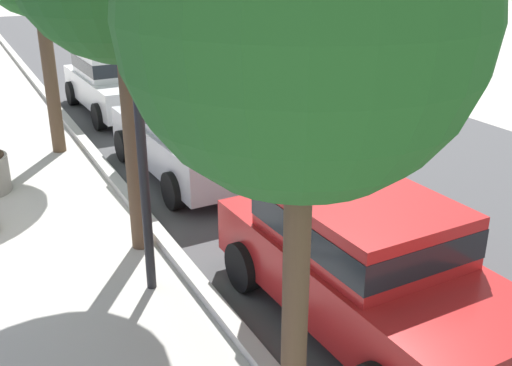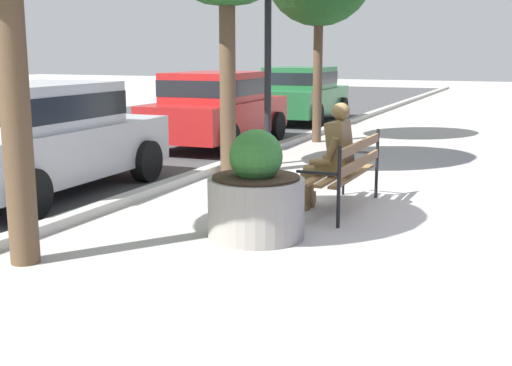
# 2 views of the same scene
# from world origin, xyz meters

# --- Properties ---
(ground_plane) EXTENTS (80.00, 80.00, 0.00)m
(ground_plane) POSITION_xyz_m (0.00, 0.00, 0.00)
(ground_plane) COLOR #ADA8A0
(curb_stone) EXTENTS (60.00, 0.20, 0.12)m
(curb_stone) POSITION_xyz_m (0.00, 2.90, 0.06)
(curb_stone) COLOR #B2AFA8
(curb_stone) RESTS_ON ground
(park_bench) EXTENTS (1.81, 0.55, 0.95)m
(park_bench) POSITION_xyz_m (-0.02, 0.12, 0.54)
(park_bench) COLOR olive
(park_bench) RESTS_ON ground
(bronze_statue_seated) EXTENTS (0.66, 0.76, 1.37)m
(bronze_statue_seated) POSITION_xyz_m (-0.13, 0.33, 0.67)
(bronze_statue_seated) COLOR brown
(bronze_statue_seated) RESTS_ON ground
(concrete_planter) EXTENTS (1.04, 1.04, 1.18)m
(concrete_planter) POSITION_xyz_m (-1.63, 0.67, 0.45)
(concrete_planter) COLOR gray
(concrete_planter) RESTS_ON ground
(parked_car_silver) EXTENTS (4.15, 2.02, 1.56)m
(parked_car_silver) POSITION_xyz_m (-0.82, 4.29, 0.84)
(parked_car_silver) COLOR #B7B7BC
(parked_car_silver) RESTS_ON ground
(parked_car_red) EXTENTS (4.15, 2.02, 1.56)m
(parked_car_red) POSITION_xyz_m (4.62, 4.29, 0.84)
(parked_car_red) COLOR #B21E1E
(parked_car_red) RESTS_ON ground
(parked_car_green) EXTENTS (4.15, 2.02, 1.56)m
(parked_car_green) POSITION_xyz_m (9.95, 4.29, 0.84)
(parked_car_green) COLOR #236638
(parked_car_green) RESTS_ON ground
(lamp_post) EXTENTS (0.32, 0.32, 3.90)m
(lamp_post) POSITION_xyz_m (2.80, 2.36, 2.55)
(lamp_post) COLOR black
(lamp_post) RESTS_ON ground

